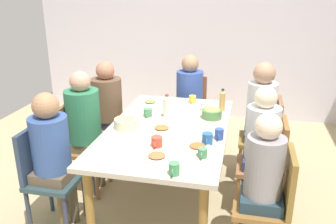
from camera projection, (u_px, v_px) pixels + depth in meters
ground_plane at (168, 198)px, 3.50m from camera, size 6.04×6.04×0.00m
wall_left at (204, 32)px, 5.36m from camera, size 0.12×5.27×2.60m
dining_table at (168, 135)px, 3.27m from camera, size 1.81×1.08×0.76m
chair_0 at (190, 107)px, 4.51m from camera, size 0.40×0.40×0.90m
person_0 at (189, 93)px, 4.35m from camera, size 0.32×0.32×1.20m
chair_1 at (45, 172)px, 2.97m from camera, size 0.40×0.40×0.90m
person_1 at (52, 150)px, 2.87m from camera, size 0.31×0.31×1.21m
chair_2 at (78, 142)px, 3.52m from camera, size 0.40×0.40×0.90m
person_2 at (84, 121)px, 3.42m from camera, size 0.33×0.33×1.24m
chair_3 at (269, 162)px, 3.14m from camera, size 0.40×0.40×0.90m
person_3 at (260, 140)px, 3.09m from camera, size 0.30×0.30×1.20m
chair_4 at (272, 200)px, 2.59m from camera, size 0.40×0.40×0.90m
person_4 at (262, 176)px, 2.54m from camera, size 0.30×0.30×1.18m
chair_5 at (102, 121)px, 4.07m from camera, size 0.40×0.40×0.90m
person_5 at (108, 103)px, 3.98m from camera, size 0.34×0.34×1.21m
chair_6 at (266, 135)px, 3.69m from camera, size 0.40×0.40×0.90m
person_6 at (260, 112)px, 3.63m from camera, size 0.30×0.30×1.28m
plate_0 at (162, 129)px, 3.18m from camera, size 0.24×0.24×0.04m
plate_1 at (197, 147)px, 2.82m from camera, size 0.23×0.23×0.04m
plate_2 at (157, 157)px, 2.66m from camera, size 0.24×0.24×0.04m
plate_3 at (150, 103)px, 3.87m from camera, size 0.21×0.21×0.04m
bowl_0 at (212, 113)px, 3.45m from camera, size 0.19×0.19×0.11m
bowl_1 at (126, 122)px, 3.21m from camera, size 0.21×0.21×0.11m
cup_0 at (192, 99)px, 3.91m from camera, size 0.11×0.08×0.08m
cup_1 at (174, 169)px, 2.43m from camera, size 0.11×0.07×0.09m
cup_2 at (207, 139)px, 2.89m from camera, size 0.12×0.09×0.10m
cup_3 at (157, 142)px, 2.85m from camera, size 0.12×0.09×0.08m
cup_4 at (205, 107)px, 3.66m from camera, size 0.11×0.08×0.09m
cup_5 at (219, 134)px, 2.98m from camera, size 0.11×0.07×0.09m
cup_6 at (202, 153)px, 2.68m from camera, size 0.11×0.07×0.07m
cup_7 at (148, 113)px, 3.50m from camera, size 0.12×0.08×0.08m
bottle_0 at (222, 101)px, 3.63m from camera, size 0.06×0.06×0.23m
bottle_1 at (167, 107)px, 3.45m from camera, size 0.07×0.07×0.24m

